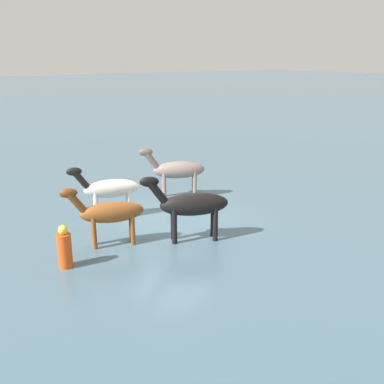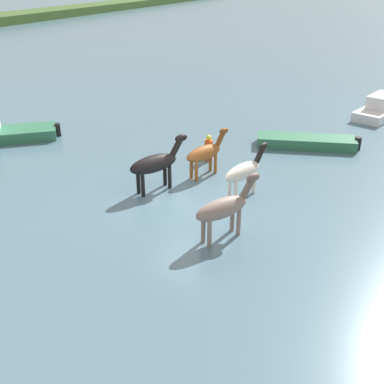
% 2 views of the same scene
% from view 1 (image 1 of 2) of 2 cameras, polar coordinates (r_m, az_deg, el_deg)
% --- Properties ---
extents(ground_plane, '(215.66, 215.66, 0.00)m').
position_cam_1_polar(ground_plane, '(14.44, -2.80, -3.73)').
color(ground_plane, '#476675').
extents(horse_rear_stallion, '(2.39, 1.40, 1.92)m').
position_cam_1_polar(horse_rear_stallion, '(16.51, -1.99, 2.85)').
color(horse_rear_stallion, gray).
rests_on(horse_rear_stallion, ground_plane).
extents(horse_lead, '(2.48, 1.39, 1.98)m').
position_cam_1_polar(horse_lead, '(12.59, -0.13, -1.65)').
color(horse_lead, black).
rests_on(horse_lead, ground_plane).
extents(horse_pinto_flank, '(2.31, 1.00, 1.79)m').
position_cam_1_polar(horse_pinto_flank, '(14.66, -10.68, 0.39)').
color(horse_pinto_flank, silver).
rests_on(horse_pinto_flank, ground_plane).
extents(horse_gray_outer, '(2.27, 1.04, 1.77)m').
position_cam_1_polar(horse_gray_outer, '(12.51, -10.66, -2.65)').
color(horse_gray_outer, brown).
rests_on(horse_gray_outer, ground_plane).
extents(buoy_channel_marker, '(0.36, 0.36, 1.14)m').
position_cam_1_polar(buoy_channel_marker, '(11.67, -16.15, -7.03)').
color(buoy_channel_marker, '#E54C19').
rests_on(buoy_channel_marker, ground_plane).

